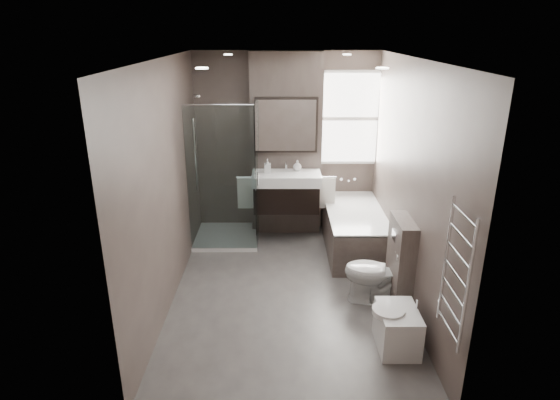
{
  "coord_description": "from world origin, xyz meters",
  "views": [
    {
      "loc": [
        -0.1,
        -4.75,
        2.88
      ],
      "look_at": [
        -0.09,
        0.15,
        1.07
      ],
      "focal_mm": 30.0,
      "sensor_mm": 36.0,
      "label": 1
    }
  ],
  "objects_px": {
    "toilet": "(377,273)",
    "bathtub": "(354,228)",
    "bidet": "(397,328)",
    "vanity": "(286,191)"
  },
  "relations": [
    {
      "from": "toilet",
      "to": "bathtub",
      "type": "bearing_deg",
      "value": -164.96
    },
    {
      "from": "bathtub",
      "to": "bidet",
      "type": "bearing_deg",
      "value": -87.59
    },
    {
      "from": "vanity",
      "to": "bidet",
      "type": "distance_m",
      "value": 2.7
    },
    {
      "from": "bidet",
      "to": "vanity",
      "type": "bearing_deg",
      "value": 112.54
    },
    {
      "from": "vanity",
      "to": "toilet",
      "type": "xyz_separation_m",
      "value": [
        0.97,
        -1.64,
        -0.38
      ]
    },
    {
      "from": "bathtub",
      "to": "bidet",
      "type": "height_order",
      "value": "bathtub"
    },
    {
      "from": "vanity",
      "to": "toilet",
      "type": "bearing_deg",
      "value": -59.47
    },
    {
      "from": "vanity",
      "to": "toilet",
      "type": "relative_size",
      "value": 1.33
    },
    {
      "from": "bathtub",
      "to": "toilet",
      "type": "height_order",
      "value": "toilet"
    },
    {
      "from": "bathtub",
      "to": "toilet",
      "type": "xyz_separation_m",
      "value": [
        0.05,
        -1.32,
        0.04
      ]
    }
  ]
}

